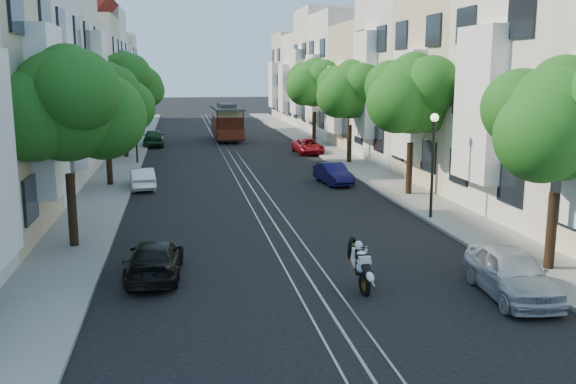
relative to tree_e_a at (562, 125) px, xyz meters
name	(u,v)px	position (x,y,z in m)	size (l,w,h in m)	color
ground	(228,151)	(-7.26, 31.02, -4.40)	(200.00, 200.00, 0.00)	black
sidewalk_east	(323,148)	(-0.01, 31.02, -4.34)	(2.50, 80.00, 0.12)	gray
sidewalk_west	(129,152)	(-14.51, 31.02, -4.34)	(2.50, 80.00, 0.12)	gray
rail_left	(221,151)	(-7.81, 31.02, -4.39)	(0.06, 80.00, 0.02)	gray
rail_slot	(228,151)	(-7.26, 31.02, -4.39)	(0.06, 80.00, 0.02)	gray
rail_right	(236,151)	(-6.71, 31.02, -4.39)	(0.06, 80.00, 0.02)	gray
lane_line	(228,151)	(-7.26, 31.02, -4.40)	(0.08, 80.00, 0.01)	tan
townhouses_east	(383,80)	(4.61, 30.94, 0.79)	(7.75, 72.00, 12.00)	beige
townhouses_west	(58,83)	(-19.13, 30.94, 0.68)	(7.75, 72.00, 11.76)	silver
tree_e_a	(562,125)	(0.00, 0.00, 0.00)	(4.72, 3.87, 6.27)	black
tree_e_b	(413,97)	(0.00, 12.00, 0.34)	(4.93, 4.08, 6.68)	black
tree_e_c	(351,92)	(0.00, 23.00, 0.20)	(4.84, 3.99, 6.52)	black
tree_e_d	(315,84)	(0.00, 34.00, 0.47)	(5.01, 4.16, 6.85)	black
tree_w_a	(67,108)	(-14.40, 5.00, 0.34)	(4.93, 4.08, 6.68)	black
tree_w_b	(107,101)	(-14.40, 17.00, 0.00)	(4.72, 3.87, 6.27)	black
tree_w_c	(124,84)	(-14.40, 28.00, 0.67)	(5.13, 4.28, 7.09)	black
tree_w_d	(135,87)	(-14.40, 39.00, 0.20)	(4.84, 3.99, 6.52)	black
lamp_east	(433,150)	(-0.96, 7.02, -1.55)	(0.32, 0.32, 4.16)	black
lamp_west	(135,120)	(-13.56, 25.02, -1.55)	(0.32, 0.32, 4.16)	black
sportbike_rider	(360,263)	(-6.09, -0.55, -3.63)	(0.49, 1.80, 1.39)	black
cable_car	(227,120)	(-6.76, 38.65, -2.69)	(2.47, 7.54, 2.88)	black
parked_car_e_near	(512,273)	(-2.27, -1.78, -3.75)	(1.54, 3.83, 1.30)	#9FA2AA
parked_car_e_mid	(333,174)	(-2.86, 15.84, -3.84)	(1.17, 3.36, 1.11)	#0D0C3C
parked_car_e_far	(308,146)	(-1.66, 28.45, -3.87)	(1.75, 3.81, 1.06)	maroon
parked_car_w_near	(155,259)	(-11.66, 1.50, -3.86)	(1.52, 3.73, 1.08)	black
parked_car_w_mid	(142,178)	(-12.79, 16.07, -3.86)	(1.15, 3.28, 1.08)	white
parked_car_w_far	(154,138)	(-12.86, 34.97, -3.71)	(1.62, 4.02, 1.37)	#15351C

